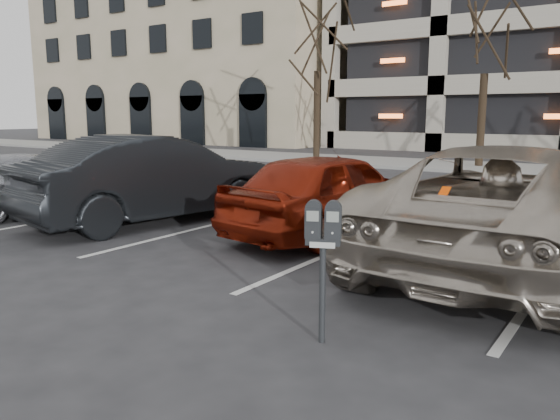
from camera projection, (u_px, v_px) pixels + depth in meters
ground at (357, 313)px, 5.58m from camera, size 140.00×140.00×0.00m
stall_lines at (342, 248)px, 8.23m from camera, size 16.90×5.20×0.00m
office_building at (214, 46)px, 44.18m from camera, size 26.00×16.20×15.00m
tree_a at (318, 15)px, 23.08m from camera, size 3.75×3.75×8.52m
tree_b at (488, 13)px, 19.29m from camera, size 3.36×3.36×7.64m
parking_meter at (323, 237)px, 4.69m from camera, size 0.34×0.24×1.25m
suv_silver at (509, 207)px, 7.14m from camera, size 2.72×5.83×1.62m
car_red at (331, 193)px, 9.06m from camera, size 2.18×4.35×1.42m
car_dark at (154, 178)px, 10.21m from camera, size 2.62×5.17×1.63m
car_silver at (37, 183)px, 11.19m from camera, size 2.29×4.40×1.22m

